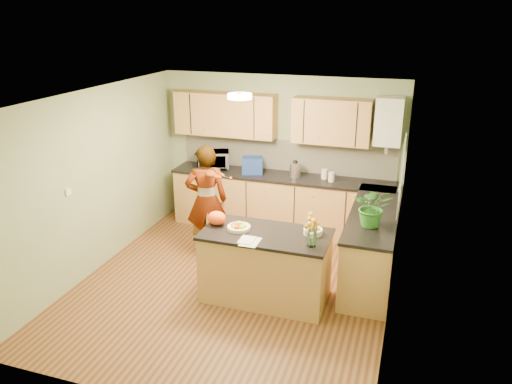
% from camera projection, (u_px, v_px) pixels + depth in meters
% --- Properties ---
extents(floor, '(4.50, 4.50, 0.00)m').
position_uv_depth(floor, '(234.00, 284.00, 6.67)').
color(floor, '#542B18').
rests_on(floor, ground).
extents(ceiling, '(4.00, 4.50, 0.02)m').
position_uv_depth(ceiling, '(231.00, 97.00, 5.82)').
color(ceiling, silver).
rests_on(ceiling, wall_back).
extents(wall_back, '(4.00, 0.02, 2.50)m').
position_uv_depth(wall_back, '(281.00, 152.00, 8.25)').
color(wall_back, gray).
rests_on(wall_back, floor).
extents(wall_front, '(4.00, 0.02, 2.50)m').
position_uv_depth(wall_front, '(139.00, 285.00, 4.24)').
color(wall_front, gray).
rests_on(wall_front, floor).
extents(wall_left, '(0.02, 4.50, 2.50)m').
position_uv_depth(wall_left, '(96.00, 181.00, 6.83)').
color(wall_left, gray).
rests_on(wall_left, floor).
extents(wall_right, '(0.02, 4.50, 2.50)m').
position_uv_depth(wall_right, '(397.00, 216.00, 5.66)').
color(wall_right, gray).
rests_on(wall_right, floor).
extents(back_counter, '(3.64, 0.62, 0.94)m').
position_uv_depth(back_counter, '(281.00, 202.00, 8.22)').
color(back_counter, '#AB8544').
rests_on(back_counter, floor).
extents(right_counter, '(0.62, 2.24, 0.94)m').
position_uv_depth(right_counter, '(373.00, 243.00, 6.77)').
color(right_counter, '#AB8544').
rests_on(right_counter, floor).
extents(splashback, '(3.60, 0.02, 0.52)m').
position_uv_depth(splashback, '(286.00, 155.00, 8.23)').
color(splashback, beige).
rests_on(splashback, back_counter).
extents(upper_cabinets, '(3.20, 0.34, 0.70)m').
position_uv_depth(upper_cabinets, '(268.00, 117.00, 7.95)').
color(upper_cabinets, '#AB8544').
rests_on(upper_cabinets, wall_back).
extents(boiler, '(0.40, 0.30, 0.86)m').
position_uv_depth(boiler, '(389.00, 122.00, 7.39)').
color(boiler, white).
rests_on(boiler, wall_back).
extents(window_right, '(0.01, 1.30, 1.05)m').
position_uv_depth(window_right, '(402.00, 175.00, 6.10)').
color(window_right, white).
rests_on(window_right, wall_right).
extents(light_switch, '(0.02, 0.09, 0.09)m').
position_uv_depth(light_switch, '(68.00, 192.00, 6.27)').
color(light_switch, white).
rests_on(light_switch, wall_left).
extents(ceiling_lamp, '(0.30, 0.30, 0.07)m').
position_uv_depth(ceiling_lamp, '(240.00, 96.00, 6.10)').
color(ceiling_lamp, '#FFEABF').
rests_on(ceiling_lamp, ceiling).
extents(peninsula_island, '(1.57, 0.80, 0.90)m').
position_uv_depth(peninsula_island, '(266.00, 266.00, 6.22)').
color(peninsula_island, '#AB8544').
rests_on(peninsula_island, floor).
extents(fruit_dish, '(0.29, 0.29, 0.10)m').
position_uv_depth(fruit_dish, '(239.00, 226.00, 6.16)').
color(fruit_dish, '#F3E3C2').
rests_on(fruit_dish, peninsula_island).
extents(orange_bowl, '(0.23, 0.23, 0.14)m').
position_uv_depth(orange_bowl, '(313.00, 230.00, 6.02)').
color(orange_bowl, '#F3E3C2').
rests_on(orange_bowl, peninsula_island).
extents(flower_vase, '(0.24, 0.24, 0.43)m').
position_uv_depth(flower_vase, '(312.00, 223.00, 5.63)').
color(flower_vase, silver).
rests_on(flower_vase, peninsula_island).
extents(orange_bag, '(0.26, 0.23, 0.18)m').
position_uv_depth(orange_bag, '(217.00, 218.00, 6.28)').
color(orange_bag, '#FF4E15').
rests_on(orange_bag, peninsula_island).
extents(papers, '(0.21, 0.28, 0.01)m').
position_uv_depth(papers, '(250.00, 242.00, 5.83)').
color(papers, silver).
rests_on(papers, peninsula_island).
extents(violinist, '(0.72, 0.61, 1.67)m').
position_uv_depth(violinist, '(206.00, 200.00, 7.29)').
color(violinist, '#DFB088').
rests_on(violinist, floor).
extents(violin, '(0.66, 0.58, 0.17)m').
position_uv_depth(violin, '(212.00, 173.00, 6.86)').
color(violin, '#581A05').
rests_on(violin, violinist).
extents(microwave, '(0.62, 0.53, 0.29)m').
position_uv_depth(microwave, '(213.00, 160.00, 8.39)').
color(microwave, white).
rests_on(microwave, back_counter).
extents(blue_box, '(0.39, 0.33, 0.27)m').
position_uv_depth(blue_box, '(252.00, 165.00, 8.13)').
color(blue_box, navy).
rests_on(blue_box, back_counter).
extents(kettle, '(0.17, 0.17, 0.32)m').
position_uv_depth(kettle, '(295.00, 169.00, 7.94)').
color(kettle, silver).
rests_on(kettle, back_counter).
extents(jar_cream, '(0.11, 0.11, 0.16)m').
position_uv_depth(jar_cream, '(325.00, 174.00, 7.88)').
color(jar_cream, '#F3E3C2').
rests_on(jar_cream, back_counter).
extents(jar_white, '(0.11, 0.11, 0.15)m').
position_uv_depth(jar_white, '(331.00, 177.00, 7.75)').
color(jar_white, white).
rests_on(jar_white, back_counter).
extents(potted_plant, '(0.48, 0.42, 0.52)m').
position_uv_depth(potted_plant, '(373.00, 207.00, 6.08)').
color(potted_plant, '#2E7527').
rests_on(potted_plant, right_counter).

